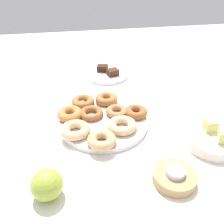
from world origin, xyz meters
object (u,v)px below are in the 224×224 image
at_px(donut_1, 91,113).
at_px(donut_2, 106,99).
at_px(donut_5, 136,112).
at_px(tealight, 175,172).
at_px(apple, 47,185).
at_px(melon_chunk_left, 210,125).
at_px(donut_7, 117,111).
at_px(donut_plate, 103,122).
at_px(donut_4, 83,101).
at_px(donut_0, 122,125).
at_px(donut_6, 102,140).
at_px(brownie_far, 113,72).
at_px(candle_holder, 174,177).
at_px(donut_3, 75,130).
at_px(donut_8, 70,114).
at_px(cake_plate, 107,75).
at_px(brownie_near, 102,68).
at_px(fruit_bowl, 213,140).

relative_size(donut_1, donut_2, 1.00).
xyz_separation_m(donut_5, tealight, (0.29, 0.02, 0.00)).
bearing_deg(apple, melon_chunk_left, 105.31).
height_order(donut_1, donut_7, same).
bearing_deg(donut_1, donut_2, 141.20).
height_order(donut_plate, donut_4, donut_4).
bearing_deg(donut_0, apple, -47.69).
bearing_deg(melon_chunk_left, donut_2, -130.91).
bearing_deg(donut_6, donut_5, 132.85).
relative_size(brownie_far, candle_holder, 0.43).
bearing_deg(donut_2, donut_5, 39.76).
relative_size(donut_4, donut_5, 1.06).
height_order(donut_3, brownie_far, donut_3).
xyz_separation_m(donut_6, apple, (0.15, -0.15, 0.01)).
bearing_deg(donut_2, brownie_far, 163.90).
relative_size(donut_3, tealight, 1.85).
height_order(donut_6, tealight, donut_6).
height_order(donut_8, melon_chunk_left, melon_chunk_left).
distance_m(donut_3, cake_plate, 0.47).
bearing_deg(tealight, brownie_near, -173.16).
bearing_deg(tealight, apple, -92.34).
distance_m(fruit_bowl, melon_chunk_left, 0.05).
bearing_deg(donut_4, donut_6, 8.69).
height_order(donut_0, cake_plate, donut_0).
xyz_separation_m(donut_plate, donut_7, (-0.03, 0.05, 0.02)).
bearing_deg(donut_2, donut_4, -90.09).
xyz_separation_m(donut_2, donut_3, (0.17, -0.13, 0.00)).
bearing_deg(donut_5, donut_3, -72.65).
relative_size(donut_5, apple, 1.03).
distance_m(donut_7, brownie_near, 0.38).
xyz_separation_m(donut_6, candle_holder, (0.16, 0.16, -0.02)).
distance_m(brownie_far, apple, 0.68).
relative_size(donut_7, cake_plate, 0.38).
bearing_deg(donut_plate, donut_1, -131.95).
bearing_deg(candle_holder, melon_chunk_left, 130.32).
bearing_deg(donut_4, fruit_bowl, 53.39).
relative_size(donut_5, tealight, 1.58).
xyz_separation_m(donut_2, donut_4, (-0.00, -0.09, -0.00)).
bearing_deg(apple, tealight, 87.66).
distance_m(donut_plate, candle_holder, 0.31).
bearing_deg(melon_chunk_left, donut_1, -115.08).
bearing_deg(fruit_bowl, donut_0, -111.42).
relative_size(donut_2, brownie_far, 1.72).
distance_m(donut_8, brownie_near, 0.41).
bearing_deg(candle_holder, donut_plate, -153.07).
relative_size(donut_0, donut_6, 1.08).
bearing_deg(donut_8, fruit_bowl, 64.88).
xyz_separation_m(donut_8, melon_chunk_left, (0.17, 0.43, 0.02)).
bearing_deg(donut_0, donut_2, -172.53).
xyz_separation_m(donut_1, apple, (0.30, -0.14, 0.01)).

